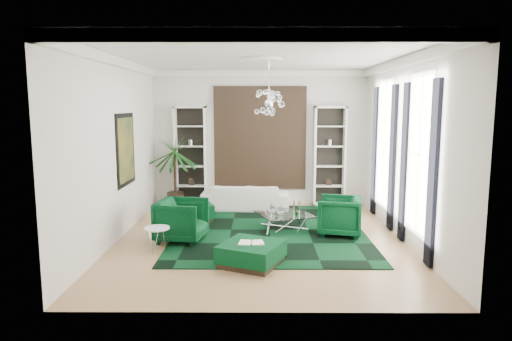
{
  "coord_description": "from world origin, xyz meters",
  "views": [
    {
      "loc": [
        -0.03,
        -9.42,
        2.82
      ],
      "look_at": [
        -0.09,
        0.5,
        1.4
      ],
      "focal_mm": 32.0,
      "sensor_mm": 36.0,
      "label": 1
    }
  ],
  "objects_px": {
    "palm": "(175,162)",
    "sofa": "(246,197)",
    "armchair_left": "(182,220)",
    "ottoman_side": "(191,212)",
    "side_table": "(157,240)",
    "ottoman_front": "(251,254)",
    "coffee_table": "(284,222)",
    "armchair_right": "(340,216)"
  },
  "relations": [
    {
      "from": "ottoman_front",
      "to": "side_table",
      "type": "distance_m",
      "value": 1.97
    },
    {
      "from": "sofa",
      "to": "side_table",
      "type": "relative_size",
      "value": 4.81
    },
    {
      "from": "coffee_table",
      "to": "ottoman_front",
      "type": "height_order",
      "value": "ottoman_front"
    },
    {
      "from": "armchair_left",
      "to": "ottoman_side",
      "type": "relative_size",
      "value": 1.0
    },
    {
      "from": "coffee_table",
      "to": "side_table",
      "type": "height_order",
      "value": "side_table"
    },
    {
      "from": "sofa",
      "to": "side_table",
      "type": "height_order",
      "value": "sofa"
    },
    {
      "from": "sofa",
      "to": "ottoman_front",
      "type": "height_order",
      "value": "sofa"
    },
    {
      "from": "coffee_table",
      "to": "ottoman_side",
      "type": "height_order",
      "value": "ottoman_side"
    },
    {
      "from": "coffee_table",
      "to": "side_table",
      "type": "relative_size",
      "value": 2.24
    },
    {
      "from": "sofa",
      "to": "armchair_right",
      "type": "xyz_separation_m",
      "value": [
        2.13,
        -2.44,
        0.08
      ]
    },
    {
      "from": "sofa",
      "to": "palm",
      "type": "height_order",
      "value": "palm"
    },
    {
      "from": "sofa",
      "to": "ottoman_side",
      "type": "xyz_separation_m",
      "value": [
        -1.31,
        -1.22,
        -0.13
      ]
    },
    {
      "from": "armchair_right",
      "to": "palm",
      "type": "bearing_deg",
      "value": -110.22
    },
    {
      "from": "palm",
      "to": "armchair_right",
      "type": "bearing_deg",
      "value": -33.24
    },
    {
      "from": "armchair_left",
      "to": "side_table",
      "type": "bearing_deg",
      "value": 163.15
    },
    {
      "from": "sofa",
      "to": "ottoman_side",
      "type": "height_order",
      "value": "sofa"
    },
    {
      "from": "ottoman_side",
      "to": "palm",
      "type": "distance_m",
      "value": 1.92
    },
    {
      "from": "palm",
      "to": "sofa",
      "type": "bearing_deg",
      "value": -6.92
    },
    {
      "from": "ottoman_front",
      "to": "coffee_table",
      "type": "bearing_deg",
      "value": 72.8
    },
    {
      "from": "ottoman_side",
      "to": "side_table",
      "type": "relative_size",
      "value": 1.99
    },
    {
      "from": "coffee_table",
      "to": "armchair_right",
      "type": "bearing_deg",
      "value": -18.16
    },
    {
      "from": "sofa",
      "to": "ottoman_side",
      "type": "relative_size",
      "value": 2.42
    },
    {
      "from": "armchair_right",
      "to": "ottoman_side",
      "type": "height_order",
      "value": "armchair_right"
    },
    {
      "from": "sofa",
      "to": "ottoman_side",
      "type": "bearing_deg",
      "value": 45.69
    },
    {
      "from": "sofa",
      "to": "ottoman_front",
      "type": "distance_m",
      "value": 4.37
    },
    {
      "from": "sofa",
      "to": "coffee_table",
      "type": "xyz_separation_m",
      "value": [
        0.94,
        -2.05,
        -0.15
      ]
    },
    {
      "from": "sofa",
      "to": "armchair_left",
      "type": "distance_m",
      "value": 3.18
    },
    {
      "from": "sofa",
      "to": "armchair_right",
      "type": "bearing_deg",
      "value": 133.84
    },
    {
      "from": "armchair_left",
      "to": "palm",
      "type": "relative_size",
      "value": 0.38
    },
    {
      "from": "ottoman_side",
      "to": "side_table",
      "type": "xyz_separation_m",
      "value": [
        -0.29,
        -2.42,
        0.02
      ]
    },
    {
      "from": "ottoman_side",
      "to": "coffee_table",
      "type": "bearing_deg",
      "value": -20.12
    },
    {
      "from": "armchair_left",
      "to": "ottoman_side",
      "type": "xyz_separation_m",
      "value": [
        -0.06,
        1.7,
        -0.22
      ]
    },
    {
      "from": "sofa",
      "to": "ottoman_front",
      "type": "relative_size",
      "value": 2.37
    },
    {
      "from": "sofa",
      "to": "armchair_right",
      "type": "height_order",
      "value": "armchair_right"
    },
    {
      "from": "ottoman_side",
      "to": "ottoman_front",
      "type": "bearing_deg",
      "value": -63.83
    },
    {
      "from": "side_table",
      "to": "coffee_table",
      "type": "bearing_deg",
      "value": 31.99
    },
    {
      "from": "armchair_right",
      "to": "coffee_table",
      "type": "distance_m",
      "value": 1.27
    },
    {
      "from": "armchair_left",
      "to": "ottoman_front",
      "type": "xyz_separation_m",
      "value": [
        1.48,
        -1.44,
        -0.24
      ]
    },
    {
      "from": "side_table",
      "to": "palm",
      "type": "bearing_deg",
      "value": 95.14
    },
    {
      "from": "armchair_right",
      "to": "armchair_left",
      "type": "bearing_deg",
      "value": -68.84
    },
    {
      "from": "ottoman_side",
      "to": "armchair_left",
      "type": "bearing_deg",
      "value": -87.86
    },
    {
      "from": "ottoman_front",
      "to": "sofa",
      "type": "bearing_deg",
      "value": 92.97
    }
  ]
}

